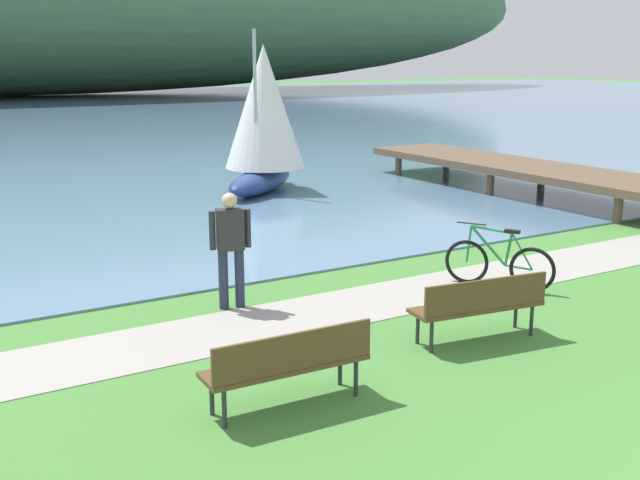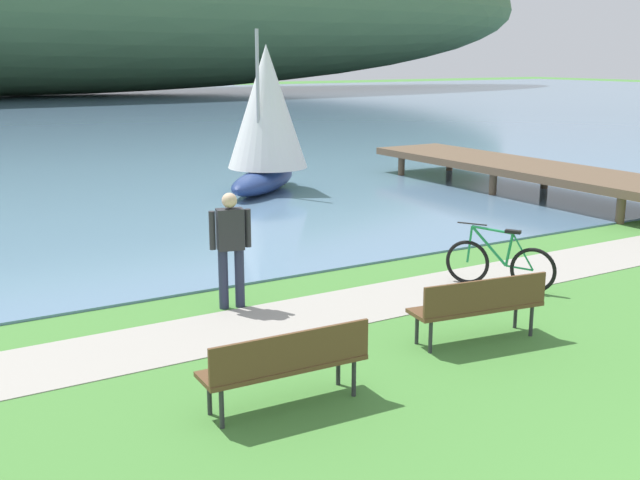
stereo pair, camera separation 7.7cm
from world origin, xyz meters
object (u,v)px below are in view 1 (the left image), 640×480
Objects in this scene: bicycle_leaning_near_bench at (499,263)px; person_at_shoreline at (231,243)px; park_bench_further_along at (289,361)px; sailboat_mid_bay at (264,117)px; park_bench_near_camera at (480,303)px.

bicycle_leaning_near_bench is 0.90× the size of person_at_shoreline.
park_bench_further_along is 13.33m from sailboat_mid_bay.
sailboat_mid_bay reaches higher than bicycle_leaning_near_bench.
sailboat_mid_bay is (5.87, 11.87, 1.51)m from park_bench_further_along.
park_bench_near_camera is 3.64m from person_at_shoreline.
park_bench_near_camera and park_bench_further_along have the same top height.
bicycle_leaning_near_bench is 4.29m from person_at_shoreline.
sailboat_mid_bay is at bearing 76.09° from park_bench_near_camera.
park_bench_further_along is at bearing -116.31° from sailboat_mid_bay.
park_bench_near_camera is 1.02× the size of park_bench_further_along.
sailboat_mid_bay reaches higher than park_bench_further_along.
sailboat_mid_bay is (0.93, 9.84, 1.64)m from bicycle_leaning_near_bench.
park_bench_near_camera is 11.91m from sailboat_mid_bay.
bicycle_leaning_near_bench is at bearing -95.39° from sailboat_mid_bay.
person_at_shoreline is (-2.14, 2.91, 0.46)m from park_bench_near_camera.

